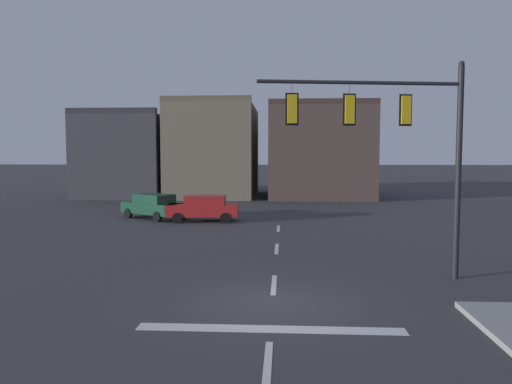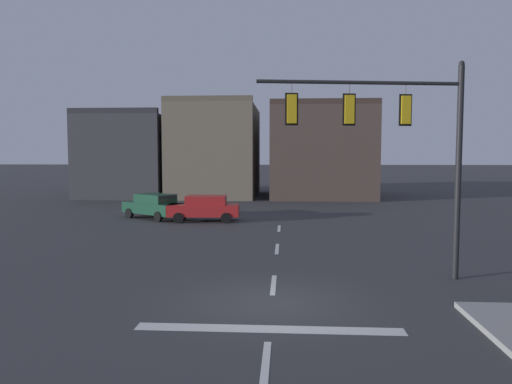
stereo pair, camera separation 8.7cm
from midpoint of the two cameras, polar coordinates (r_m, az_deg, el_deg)
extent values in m
plane|color=#353538|center=(13.94, 2.02, -12.90)|extent=(400.00, 400.00, 0.00)
cube|color=silver|center=(12.04, 1.75, -15.70)|extent=(6.40, 0.50, 0.01)
cube|color=silver|center=(10.19, 1.37, -19.55)|extent=(0.16, 2.40, 0.01)
cube|color=silver|center=(15.86, 2.22, -10.75)|extent=(0.16, 2.40, 0.01)
cube|color=silver|center=(21.71, 2.59, -6.63)|extent=(0.16, 2.40, 0.01)
cube|color=silver|center=(27.62, 2.80, -4.27)|extent=(0.16, 2.40, 0.01)
cylinder|color=black|center=(17.41, 22.69, 2.00)|extent=(0.20, 0.20, 7.04)
cylinder|color=black|center=(16.29, 12.28, 12.39)|extent=(6.62, 1.10, 0.12)
sphere|color=black|center=(17.65, 23.04, 13.66)|extent=(0.18, 0.18, 0.18)
cylinder|color=#56565B|center=(16.75, 17.22, 11.26)|extent=(0.03, 0.03, 0.35)
cube|color=gold|center=(16.68, 17.17, 9.13)|extent=(0.33, 0.28, 0.90)
sphere|color=red|center=(16.83, 17.02, 10.05)|extent=(0.20, 0.20, 0.20)
sphere|color=#2D2314|center=(16.80, 17.00, 9.09)|extent=(0.20, 0.20, 0.20)
sphere|color=black|center=(16.78, 16.98, 8.14)|extent=(0.20, 0.20, 0.20)
cube|color=black|center=(16.66, 17.19, 9.13)|extent=(0.42, 0.09, 1.02)
cylinder|color=#56565B|center=(16.15, 10.98, 11.63)|extent=(0.03, 0.03, 0.35)
cube|color=gold|center=(16.09, 10.95, 9.42)|extent=(0.33, 0.28, 0.90)
sphere|color=red|center=(16.24, 10.84, 10.37)|extent=(0.20, 0.20, 0.20)
sphere|color=#2D2314|center=(16.21, 10.82, 9.39)|extent=(0.20, 0.20, 0.20)
sphere|color=black|center=(16.19, 10.81, 8.39)|extent=(0.20, 0.20, 0.20)
cube|color=black|center=(16.07, 10.97, 9.43)|extent=(0.42, 0.09, 1.02)
cylinder|color=#56565B|center=(15.76, 4.34, 11.89)|extent=(0.03, 0.03, 0.35)
cube|color=gold|center=(15.69, 4.32, 9.62)|extent=(0.33, 0.28, 0.90)
sphere|color=red|center=(15.84, 4.25, 10.59)|extent=(0.20, 0.20, 0.20)
sphere|color=#2D2314|center=(15.81, 4.25, 9.58)|extent=(0.20, 0.20, 0.20)
sphere|color=black|center=(15.79, 4.24, 8.56)|extent=(0.20, 0.20, 0.20)
cube|color=black|center=(15.67, 4.33, 9.63)|extent=(0.42, 0.09, 1.02)
cube|color=#143D28|center=(32.56, -11.77, -1.81)|extent=(4.64, 4.00, 0.70)
cube|color=#143D28|center=(32.38, -11.62, -0.72)|extent=(2.94, 2.73, 0.56)
cube|color=#2D3842|center=(32.97, -12.47, -0.68)|extent=(1.08, 1.39, 0.47)
cube|color=#2D3842|center=(31.49, -10.25, -0.88)|extent=(1.05, 1.37, 0.46)
cylinder|color=black|center=(33.21, -14.49, -2.40)|extent=(0.65, 0.55, 0.64)
cylinder|color=black|center=(34.25, -12.22, -2.16)|extent=(0.65, 0.55, 0.64)
cylinder|color=black|center=(30.95, -11.26, -2.83)|extent=(0.65, 0.55, 0.64)
cylinder|color=black|center=(32.06, -8.93, -2.55)|extent=(0.65, 0.55, 0.64)
sphere|color=silver|center=(33.91, -14.87, -1.54)|extent=(0.16, 0.16, 0.16)
sphere|color=silver|center=(34.60, -13.34, -1.40)|extent=(0.16, 0.16, 0.16)
cube|color=maroon|center=(30.91, -9.19, -1.95)|extent=(0.82, 1.14, 0.12)
cube|color=#A81E1E|center=(30.67, -6.03, -2.12)|extent=(4.49, 2.02, 0.70)
cube|color=#A81E1E|center=(30.59, -5.76, -0.95)|extent=(2.54, 1.72, 0.56)
cube|color=#2D3842|center=(30.69, -7.19, -0.98)|extent=(0.32, 1.53, 0.47)
cube|color=#2D3842|center=(30.49, -3.58, -0.99)|extent=(0.29, 1.53, 0.46)
cylinder|color=black|center=(30.09, -8.97, -3.00)|extent=(0.65, 0.25, 0.64)
cylinder|color=black|center=(31.75, -8.46, -2.61)|extent=(0.65, 0.25, 0.64)
cylinder|color=black|center=(29.74, -3.43, -3.04)|extent=(0.65, 0.25, 0.64)
cylinder|color=black|center=(31.43, -3.21, -2.65)|extent=(0.65, 0.25, 0.64)
sphere|color=silver|center=(30.43, -10.24, -2.12)|extent=(0.16, 0.16, 0.16)
sphere|color=silver|center=(31.56, -9.85, -1.89)|extent=(0.16, 0.16, 0.16)
cube|color=maroon|center=(30.49, -1.96, -1.99)|extent=(0.11, 1.37, 0.12)
cube|color=#38383D|center=(52.62, -13.88, 4.00)|extent=(8.31, 13.39, 7.91)
cube|color=#2B2B30|center=(46.73, -16.35, 9.09)|extent=(8.31, 0.60, 0.50)
cube|color=#665B4C|center=(49.96, -4.60, 4.69)|extent=(8.20, 11.88, 8.93)
cube|color=brown|center=(44.67, -5.68, 10.79)|extent=(8.20, 0.60, 0.50)
cube|color=#473833|center=(49.87, 7.54, 4.49)|extent=(9.81, 12.47, 8.62)
cube|color=#3A2B26|center=(44.20, 8.14, 10.43)|extent=(9.81, 0.60, 0.50)
camera|label=1|loc=(0.04, -89.86, 0.01)|focal=34.25mm
camera|label=2|loc=(0.04, 90.14, -0.01)|focal=34.25mm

